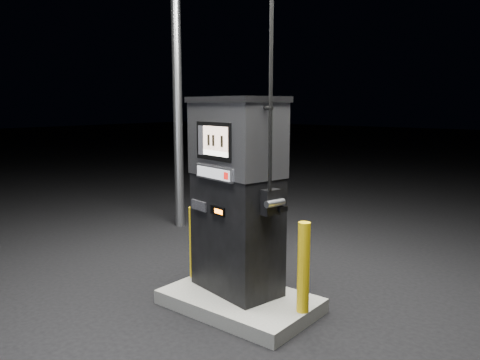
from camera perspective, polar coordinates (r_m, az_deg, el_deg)
The scene contains 5 objects.
ground at distance 5.21m, azimuth -0.06°, elevation -15.30°, with size 80.00×80.00×0.00m, color black.
pump_island at distance 5.18m, azimuth -0.06°, elevation -14.54°, with size 1.60×1.00×0.15m, color #63625E.
fuel_dispenser at distance 4.98m, azimuth -0.40°, elevation -1.66°, with size 1.20×0.82×4.33m.
bollard_left at distance 5.52m, azimuth -5.62°, elevation -7.58°, with size 0.11×0.11×0.84m, color #E1B60C.
bollard_right at distance 4.64m, azimuth 7.74°, elevation -10.52°, with size 0.12×0.12×0.90m, color #E1B60C.
Camera 1 is at (2.98, -3.68, 2.16)m, focal length 35.00 mm.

